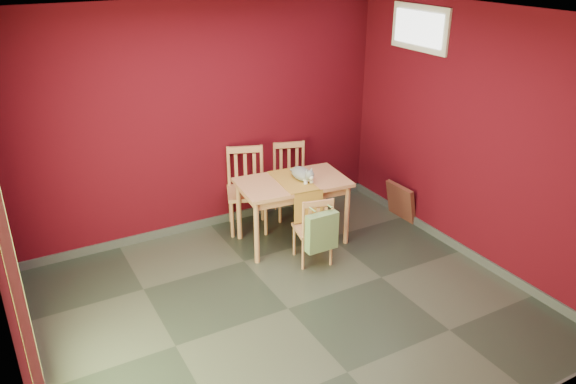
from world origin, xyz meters
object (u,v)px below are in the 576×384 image
dining_table (293,188)px  chair_far_right (291,179)px  picture_frame (401,202)px  chair_far_left (247,189)px  cat (302,171)px  chair_near (314,229)px  tote_bag (322,232)px

dining_table → chair_far_right: chair_far_right is taller
dining_table → picture_frame: 1.56m
chair_far_left → cat: bearing=-55.4°
chair_far_left → cat: 0.81m
dining_table → cat: cat is taller
chair_far_left → cat: chair_far_left is taller
chair_far_right → dining_table: bearing=-118.1°
chair_far_left → chair_near: bearing=-76.1°
dining_table → chair_near: (-0.03, -0.52, -0.26)m
chair_far_left → chair_far_right: chair_far_left is taller
chair_far_left → picture_frame: chair_far_left is taller
tote_bag → dining_table: bearing=85.4°
dining_table → chair_far_left: size_ratio=1.29×
chair_far_right → picture_frame: size_ratio=2.01×
dining_table → tote_bag: 0.75m
picture_frame → chair_far_right: bearing=145.2°
chair_near → chair_far_right: bearing=72.1°
cat → tote_bag: bearing=-118.7°
chair_near → tote_bag: (-0.03, -0.20, 0.06)m
picture_frame → tote_bag: bearing=-159.7°
chair_far_right → chair_near: 1.23m
tote_bag → cat: size_ratio=1.24×
chair_near → cat: 0.70m
chair_far_left → chair_far_right: size_ratio=1.08×
chair_far_left → cat: (0.41, -0.60, 0.35)m
dining_table → tote_bag: size_ratio=2.66×
chair_far_right → chair_near: (-0.38, -1.17, -0.07)m
chair_far_right → picture_frame: chair_far_right is taller
chair_near → chair_far_left: bearing=103.9°
chair_near → tote_bag: bearing=-97.5°
chair_far_right → cat: 0.80m
dining_table → tote_bag: dining_table is taller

